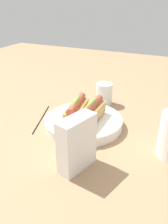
{
  "coord_description": "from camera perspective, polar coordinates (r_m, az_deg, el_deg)",
  "views": [
    {
      "loc": [
        0.67,
        0.32,
        0.42
      ],
      "look_at": [
        -0.0,
        0.01,
        0.05
      ],
      "focal_mm": 38.3,
      "sensor_mm": 36.0,
      "label": 1
    }
  ],
  "objects": [
    {
      "name": "ground_plane",
      "position": [
        0.85,
        -0.87,
        -3.25
      ],
      "size": [
        2.4,
        2.4,
        0.0
      ],
      "primitive_type": "plane",
      "color": "#9E7A56"
    },
    {
      "name": "serving_bowl",
      "position": [
        0.84,
        0.0,
        -2.21
      ],
      "size": [
        0.27,
        0.27,
        0.03
      ],
      "color": "white",
      "rests_on": "ground_plane"
    },
    {
      "name": "hotdog_front",
      "position": [
        0.83,
        -1.78,
        0.78
      ],
      "size": [
        0.16,
        0.07,
        0.06
      ],
      "color": "tan",
      "rests_on": "serving_bowl"
    },
    {
      "name": "hotdog_back",
      "position": [
        0.81,
        1.82,
        0.19
      ],
      "size": [
        0.15,
        0.05,
        0.06
      ],
      "color": "tan",
      "rests_on": "serving_bowl"
    },
    {
      "name": "water_glass",
      "position": [
        1.01,
        4.84,
        4.2
      ],
      "size": [
        0.07,
        0.07,
        0.09
      ],
      "color": "white",
      "rests_on": "ground_plane"
    },
    {
      "name": "napkin_box",
      "position": [
        0.62,
        -1.73,
        -7.54
      ],
      "size": [
        0.12,
        0.07,
        0.15
      ],
      "primitive_type": "cube",
      "rotation": [
        0.0,
        0.0,
        -0.28
      ],
      "color": "white",
      "rests_on": "ground_plane"
    },
    {
      "name": "chopstick_near",
      "position": [
        0.91,
        -10.15,
        -1.51
      ],
      "size": [
        0.21,
        0.07,
        0.01
      ],
      "primitive_type": "cylinder",
      "rotation": [
        0.0,
        1.57,
        0.32
      ],
      "color": "black",
      "rests_on": "ground_plane"
    }
  ]
}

